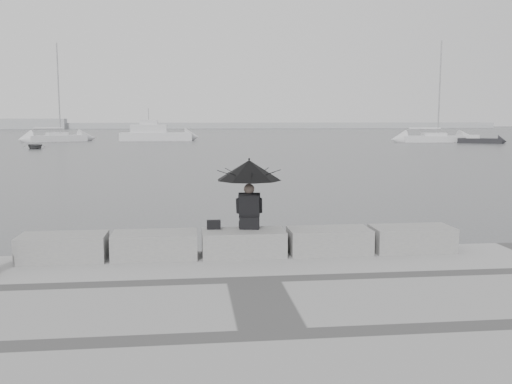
{
  "coord_description": "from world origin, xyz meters",
  "views": [
    {
      "loc": [
        -1.01,
        -11.25,
        3.18
      ],
      "look_at": [
        0.64,
        3.0,
        1.29
      ],
      "focal_mm": 40.0,
      "sensor_mm": 36.0,
      "label": 1
    }
  ],
  "objects": [
    {
      "name": "dinghy",
      "position": [
        -16.76,
        49.25,
        0.28
      ],
      "size": [
        3.56,
        2.38,
        0.56
      ],
      "primitive_type": "imported",
      "rotation": [
        0.0,
        0.0,
        0.33
      ],
      "color": "slate",
      "rests_on": "ground"
    },
    {
      "name": "ground",
      "position": [
        0.0,
        0.0,
        0.0
      ],
      "size": [
        360.0,
        360.0,
        0.0
      ],
      "primitive_type": "plane",
      "color": "#404345",
      "rests_on": "ground"
    },
    {
      "name": "sailboat_left",
      "position": [
        -18.46,
        66.92,
        0.53
      ],
      "size": [
        7.56,
        5.72,
        12.9
      ],
      "rotation": [
        0.0,
        0.0,
        0.52
      ],
      "color": "#BDBDBF",
      "rests_on": "ground"
    },
    {
      "name": "seated_person",
      "position": [
        0.13,
        -0.23,
        2.02
      ],
      "size": [
        1.28,
        1.28,
        1.39
      ],
      "rotation": [
        0.0,
        0.0,
        -0.18
      ],
      "color": "black",
      "rests_on": "stone_block_centre"
    },
    {
      "name": "stone_block_far_right",
      "position": [
        3.4,
        -0.45,
        0.75
      ],
      "size": [
        1.6,
        0.8,
        0.5
      ],
      "primitive_type": "cube",
      "color": "slate",
      "rests_on": "promenade"
    },
    {
      "name": "sailboat_right",
      "position": [
        30.2,
        59.2,
        0.52
      ],
      "size": [
        8.36,
        2.86,
        12.9
      ],
      "rotation": [
        0.0,
        0.0,
        -0.06
      ],
      "color": "#BDBDBF",
      "rests_on": "ground"
    },
    {
      "name": "stone_block_centre",
      "position": [
        0.0,
        -0.45,
        0.75
      ],
      "size": [
        1.6,
        0.8,
        0.5
      ],
      "primitive_type": "cube",
      "color": "slate",
      "rests_on": "promenade"
    },
    {
      "name": "stone_block_right",
      "position": [
        1.7,
        -0.45,
        0.75
      ],
      "size": [
        1.6,
        0.8,
        0.5
      ],
      "primitive_type": "cube",
      "color": "slate",
      "rests_on": "promenade"
    },
    {
      "name": "motor_cruiser",
      "position": [
        -5.59,
        68.19,
        0.89
      ],
      "size": [
        9.7,
        2.82,
        4.5
      ],
      "rotation": [
        0.0,
        0.0,
        0.0
      ],
      "color": "#BDBDBF",
      "rests_on": "ground"
    },
    {
      "name": "small_motorboat",
      "position": [
        34.63,
        55.75,
        0.32
      ],
      "size": [
        5.24,
        3.95,
        1.1
      ],
      "rotation": [
        0.0,
        0.0,
        -0.52
      ],
      "color": "black",
      "rests_on": "ground"
    },
    {
      "name": "distant_landmass",
      "position": [
        -8.14,
        154.51,
        0.9
      ],
      "size": [
        180.0,
        8.0,
        2.8
      ],
      "color": "#A0A3A6",
      "rests_on": "ground"
    },
    {
      "name": "bag",
      "position": [
        -0.57,
        -0.23,
        1.09
      ],
      "size": [
        0.27,
        0.15,
        0.17
      ],
      "primitive_type": "cube",
      "color": "black",
      "rests_on": "stone_block_centre"
    },
    {
      "name": "stone_block_far_left",
      "position": [
        -3.4,
        -0.45,
        0.75
      ],
      "size": [
        1.6,
        0.8,
        0.5
      ],
      "primitive_type": "cube",
      "color": "slate",
      "rests_on": "promenade"
    },
    {
      "name": "stone_block_left",
      "position": [
        -1.7,
        -0.45,
        0.75
      ],
      "size": [
        1.6,
        0.8,
        0.5
      ],
      "primitive_type": "cube",
      "color": "slate",
      "rests_on": "promenade"
    }
  ]
}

